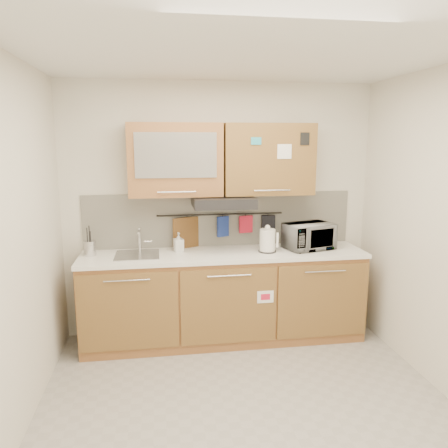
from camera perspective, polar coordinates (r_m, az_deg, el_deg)
name	(u,v)px	position (r m, az deg, el deg)	size (l,w,h in m)	color
floor	(247,407)	(3.65, 3.06, -22.74)	(3.20, 3.20, 0.00)	#9E9993
ceiling	(251,50)	(3.09, 3.59, 21.73)	(3.20, 3.20, 0.00)	white
wall_back	(220,210)	(4.57, -0.56, 1.86)	(3.20, 3.20, 0.00)	silver
wall_left	(12,251)	(3.20, -26.00, -3.18)	(3.00, 3.00, 0.00)	silver
base_cabinet	(224,301)	(4.51, 0.01, -10.06)	(2.80, 0.64, 0.88)	#A5653A
countertop	(224,254)	(4.35, 0.02, -3.98)	(2.82, 0.62, 0.04)	white
backsplash	(220,219)	(4.57, -0.54, 0.60)	(2.80, 0.02, 0.56)	silver
upper_cabinets	(222,159)	(4.34, -0.31, 8.43)	(1.82, 0.37, 0.70)	#A5653A
range_hood	(223,202)	(4.31, -0.10, 2.92)	(0.60, 0.46, 0.10)	black
sink	(137,255)	(4.32, -11.24, -3.96)	(0.42, 0.40, 0.26)	silver
utensil_rail	(220,214)	(4.53, -0.47, 1.27)	(0.02, 0.02, 1.30)	black
utensil_crock	(90,248)	(4.41, -17.12, -3.00)	(0.15, 0.15, 0.29)	silver
kettle	(268,241)	(4.37, 5.71, -2.23)	(0.21, 0.19, 0.28)	white
toaster	(302,241)	(4.50, 10.10, -2.22)	(0.25, 0.17, 0.17)	black
microwave	(309,236)	(4.55, 11.02, -1.58)	(0.47, 0.32, 0.26)	#999999
soap_bottle	(179,242)	(4.37, -5.94, -2.38)	(0.09, 0.09, 0.20)	#999999
cutting_board	(187,236)	(4.52, -4.82, -1.60)	(0.32, 0.02, 0.39)	brown
oven_mitt	(223,226)	(4.54, -0.14, -0.32)	(0.13, 0.03, 0.21)	navy
dark_pouch	(268,226)	(4.64, 5.80, -0.21)	(0.14, 0.04, 0.22)	black
pot_holder	(246,224)	(4.58, 2.87, -0.03)	(0.15, 0.02, 0.18)	red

